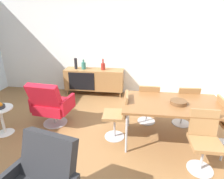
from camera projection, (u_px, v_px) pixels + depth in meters
name	position (u px, v px, depth m)	size (l,w,h in m)	color
ground_plane	(82.00, 147.00, 3.09)	(8.32, 8.32, 0.00)	olive
wall_back	(106.00, 43.00, 4.99)	(6.80, 0.12, 2.80)	silver
sideboard	(94.00, 79.00, 5.09)	(1.60, 0.45, 0.72)	olive
vase_cobalt	(103.00, 66.00, 4.93)	(0.11, 0.11, 0.30)	maroon
vase_sculptural_dark	(84.00, 66.00, 4.99)	(0.12, 0.12, 0.27)	#337266
vase_ceramic_small	(76.00, 64.00, 5.00)	(0.08, 0.08, 0.30)	black
dining_table	(173.00, 105.00, 3.00)	(1.60, 0.90, 0.74)	brown
wooden_bowl_on_table	(178.00, 102.00, 2.93)	(0.26, 0.26, 0.06)	brown
dining_chair_back_left	(148.00, 102.00, 3.64)	(0.41, 0.43, 0.86)	#9E7042
dining_chair_back_right	(185.00, 104.00, 3.55)	(0.42, 0.45, 0.86)	#9E7042
dining_chair_front_right	(204.00, 139.00, 2.52)	(0.40, 0.43, 0.86)	#9E7042
dining_chair_near_window	(118.00, 114.00, 3.19)	(0.44, 0.42, 0.86)	#9E7042
lounge_chair_red	(51.00, 104.00, 3.57)	(0.77, 0.72, 0.95)	red
side_table_round	(2.00, 118.00, 3.36)	(0.44, 0.44, 0.52)	white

